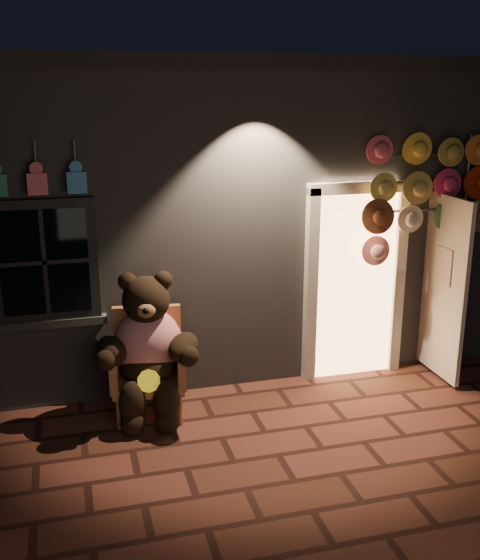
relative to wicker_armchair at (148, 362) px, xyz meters
name	(u,v)px	position (x,y,z in m)	size (l,w,h in m)	color
ground	(279,455)	(0.99, -1.16, -0.52)	(60.00, 60.00, 0.00)	brown
shop_building	(189,193)	(0.99, 2.83, 1.22)	(7.30, 5.95, 3.51)	slate
wicker_armchair	(148,362)	(0.00, 0.00, 0.00)	(0.79, 0.73, 1.04)	#AF7244
teddy_bear	(148,348)	(-0.01, -0.13, 0.21)	(1.07, 0.89, 1.48)	red
hat_rack	(428,191)	(3.05, 0.12, 1.57)	(1.56, 0.22, 2.68)	#59595E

